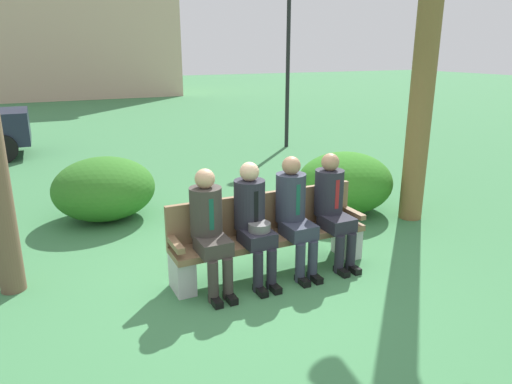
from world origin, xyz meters
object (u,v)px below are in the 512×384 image
seated_man_rightmost (333,203)px  shrub_mid_lawn (345,183)px  seated_man_leftmost (209,224)px  seated_man_centerleft (253,217)px  street_lamp (288,51)px  park_bench (269,234)px  seated_man_centerright (294,209)px  shrub_near_bench (104,189)px  building_backdrop (56,0)px

seated_man_rightmost → shrub_mid_lawn: bearing=49.5°
seated_man_leftmost → seated_man_rightmost: 1.53m
seated_man_centerleft → street_lamp: 7.65m
seated_man_centerleft → shrub_mid_lawn: seated_man_centerleft is taller
park_bench → seated_man_centerright: size_ratio=1.74×
seated_man_leftmost → seated_man_centerleft: seated_man_centerleft is taller
seated_man_leftmost → shrub_mid_lawn: seated_man_leftmost is taller
seated_man_centerright → shrub_near_bench: size_ratio=0.89×
shrub_mid_lawn → street_lamp: (1.69, 4.88, 1.94)m
shrub_near_bench → seated_man_centerleft: bearing=-67.0°
shrub_near_bench → building_backdrop: bearing=86.9°
park_bench → seated_man_leftmost: size_ratio=1.78×
seated_man_centerright → street_lamp: bearing=61.4°
shrub_mid_lawn → seated_man_leftmost: bearing=-152.5°
seated_man_centerright → building_backdrop: bearing=91.3°
seated_man_rightmost → street_lamp: size_ratio=0.33×
seated_man_leftmost → seated_man_centerright: bearing=0.2°
shrub_near_bench → street_lamp: (5.12, 3.58, 1.94)m
park_bench → building_backdrop: (-0.27, 23.85, 4.45)m
seated_man_centerleft → street_lamp: street_lamp is taller
park_bench → shrub_near_bench: 2.98m
park_bench → seated_man_rightmost: 0.84m
park_bench → seated_man_centerright: (0.25, -0.13, 0.31)m
park_bench → shrub_near_bench: size_ratio=1.54×
park_bench → shrub_mid_lawn: size_ratio=1.53×
shrub_mid_lawn → building_backdrop: bearing=95.8°
park_bench → seated_man_rightmost: seated_man_rightmost is taller
seated_man_centerright → seated_man_centerleft: bearing=-179.2°
building_backdrop → shrub_mid_lawn: bearing=-84.2°
park_bench → street_lamp: size_ratio=0.58×
seated_man_leftmost → building_backdrop: 24.34m
building_backdrop → seated_man_rightmost: bearing=-87.5°
seated_man_centerleft → street_lamp: size_ratio=0.33×
seated_man_leftmost → shrub_near_bench: 2.83m
shrub_near_bench → shrub_mid_lawn: (3.43, -1.30, 0.00)m
building_backdrop → park_bench: bearing=-89.3°
seated_man_leftmost → building_backdrop: building_backdrop is taller
building_backdrop → shrub_near_bench: bearing=-93.1°
park_bench → building_backdrop: building_backdrop is taller
seated_man_centerright → shrub_mid_lawn: size_ratio=0.88×
park_bench → seated_man_centerleft: 0.42m
park_bench → street_lamp: street_lamp is taller
shrub_mid_lawn → building_backdrop: 23.08m
seated_man_centerleft → shrub_mid_lawn: bearing=32.6°
street_lamp → building_backdrop: size_ratio=0.34×
seated_man_centerright → street_lamp: street_lamp is taller
street_lamp → seated_man_centerright: bearing=-118.6°
seated_man_leftmost → seated_man_rightmost: size_ratio=0.99×
park_bench → seated_man_centerright: seated_man_centerright is taller
seated_man_leftmost → seated_man_centerleft: (0.50, -0.00, 0.01)m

